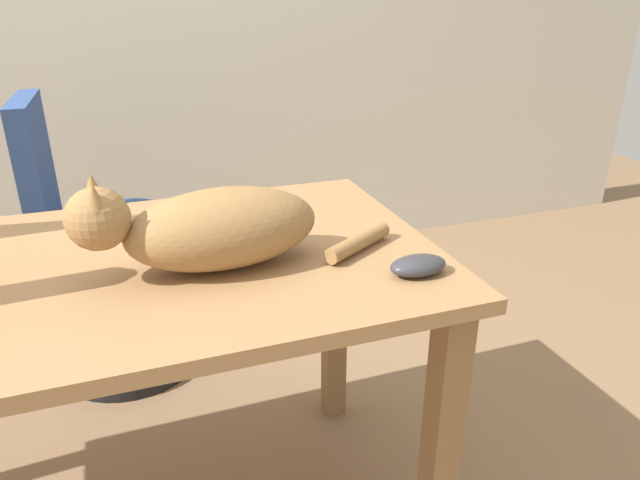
% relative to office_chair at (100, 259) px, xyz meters
% --- Properties ---
extents(desk, '(1.59, 0.72, 0.74)m').
position_rel_office_chair_xyz_m(desk, '(-0.10, -0.80, 0.23)').
color(desk, '#9E7247').
rests_on(desk, ground_plane).
extents(office_chair, '(0.48, 0.48, 0.94)m').
position_rel_office_chair_xyz_m(office_chair, '(0.00, 0.00, 0.00)').
color(office_chair, black).
rests_on(office_chair, ground_plane).
extents(cat, '(0.61, 0.20, 0.20)m').
position_rel_office_chair_xyz_m(cat, '(0.25, -0.87, 0.41)').
color(cat, olive).
rests_on(cat, desk).
extents(computer_mouse, '(0.11, 0.06, 0.04)m').
position_rel_office_chair_xyz_m(computer_mouse, '(0.60, -1.02, 0.35)').
color(computer_mouse, '#333338').
rests_on(computer_mouse, desk).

